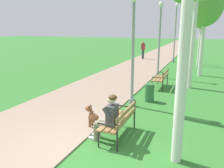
# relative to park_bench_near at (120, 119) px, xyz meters

# --- Properties ---
(ground_plane) EXTENTS (120.00, 120.00, 0.00)m
(ground_plane) POSITION_rel_park_bench_near_xyz_m (-0.55, -1.05, -0.51)
(ground_plane) COLOR #33752D
(paved_path) EXTENTS (3.58, 60.00, 0.04)m
(paved_path) POSITION_rel_park_bench_near_xyz_m (-2.56, 22.95, -0.49)
(paved_path) COLOR gray
(paved_path) RESTS_ON ground
(park_bench_near) EXTENTS (0.55, 1.50, 0.85)m
(park_bench_near) POSITION_rel_park_bench_near_xyz_m (0.00, 0.00, 0.00)
(park_bench_near) COLOR olive
(park_bench_near) RESTS_ON ground
(park_bench_mid) EXTENTS (0.55, 1.50, 0.85)m
(park_bench_mid) POSITION_rel_park_bench_near_xyz_m (0.05, 5.61, 0.00)
(park_bench_mid) COLOR olive
(park_bench_mid) RESTS_ON ground
(person_seated_on_near_bench) EXTENTS (0.74, 0.49, 1.25)m
(person_seated_on_near_bench) POSITION_rel_park_bench_near_xyz_m (-0.21, -0.30, 0.17)
(person_seated_on_near_bench) COLOR gray
(person_seated_on_near_bench) RESTS_ON ground
(dog_brown) EXTENTS (0.83, 0.32, 0.71)m
(dog_brown) POSITION_rel_park_bench_near_xyz_m (-0.83, 0.24, -0.25)
(dog_brown) COLOR brown
(dog_brown) RESTS_ON ground
(lamp_post_near) EXTENTS (0.24, 0.24, 3.95)m
(lamp_post_near) POSITION_rel_park_bench_near_xyz_m (-0.46, 2.51, 1.54)
(lamp_post_near) COLOR gray
(lamp_post_near) RESTS_ON ground
(lamp_post_mid) EXTENTS (0.24, 0.24, 4.20)m
(lamp_post_mid) POSITION_rel_park_bench_near_xyz_m (-0.56, 7.87, 1.66)
(lamp_post_mid) COLOR gray
(lamp_post_mid) RESTS_ON ground
(lamp_post_far) EXTENTS (0.24, 0.24, 4.73)m
(lamp_post_far) POSITION_rel_park_bench_near_xyz_m (-0.54, 14.40, 1.93)
(lamp_post_far) COLOR gray
(lamp_post_far) RESTS_ON ground
(birch_tree_fourth) EXTENTS (2.02, 2.11, 5.51)m
(birch_tree_fourth) POSITION_rel_park_bench_near_xyz_m (1.67, 9.37, 3.65)
(birch_tree_fourth) COLOR silver
(birch_tree_fourth) RESTS_ON ground
(birch_tree_fifth) EXTENTS (1.58, 1.67, 5.52)m
(birch_tree_fifth) POSITION_rel_park_bench_near_xyz_m (1.43, 13.12, 3.60)
(birch_tree_fifth) COLOR silver
(birch_tree_fifth) RESTS_ON ground
(litter_bin) EXTENTS (0.36, 0.36, 0.70)m
(litter_bin) POSITION_rel_park_bench_near_xyz_m (0.01, 3.30, -0.16)
(litter_bin) COLOR #2D6638
(litter_bin) RESTS_ON ground
(pedestrian_distant) EXTENTS (0.32, 0.22, 1.65)m
(pedestrian_distant) POSITION_rel_park_bench_near_xyz_m (-3.42, 15.37, 0.33)
(pedestrian_distant) COLOR #383842
(pedestrian_distant) RESTS_ON ground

